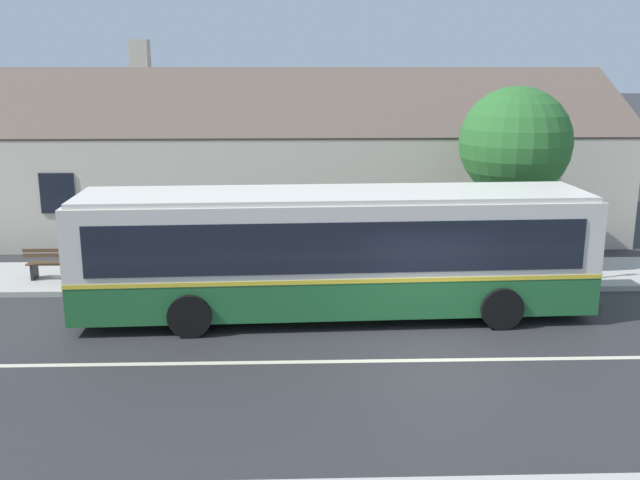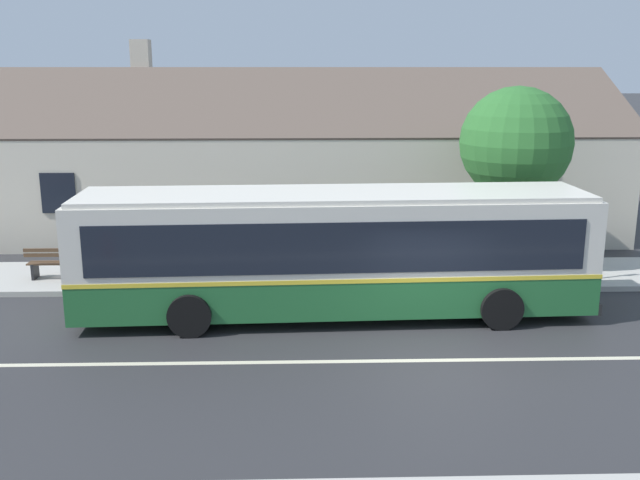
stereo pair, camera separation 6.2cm
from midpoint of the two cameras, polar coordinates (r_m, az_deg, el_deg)
ground_plane at (r=15.29m, az=9.81°, el=-9.47°), size 300.00×300.00×0.00m
sidewalk_far at (r=20.84m, az=6.61°, el=-2.81°), size 60.00×3.00×0.15m
lane_divider_stripe at (r=15.29m, az=9.81°, el=-9.46°), size 60.00×0.16×0.01m
community_building at (r=27.80m, az=-1.48°, el=5.46°), size 22.86×9.57×6.97m
transit_bus at (r=17.24m, az=1.28°, el=-0.78°), size 12.46×3.09×3.07m
bench_by_building at (r=21.29m, az=-20.19°, el=-1.85°), size 1.65×0.51×0.94m
street_tree_primary at (r=21.47m, az=15.48°, el=7.43°), size 3.23×3.23×5.45m
bus_stop_sign at (r=20.71m, az=20.01°, el=0.81°), size 0.36×0.07×2.40m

